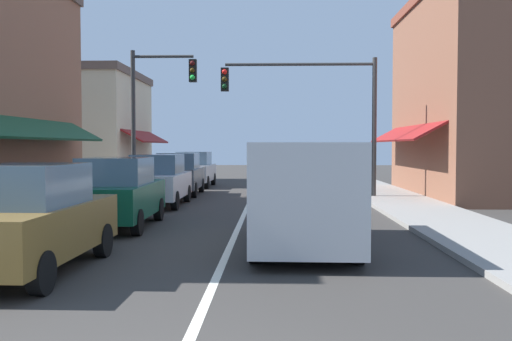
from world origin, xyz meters
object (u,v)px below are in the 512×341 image
object	(u,v)px
parked_car_second_left	(117,193)
parked_car_distant_left	(195,169)
traffic_signal_mast_arm	(319,101)
parked_car_third_left	(158,180)
parked_car_far_left	(179,174)
van_in_lane	(304,191)
traffic_signal_left_corner	(153,102)
parked_car_nearest_left	(27,219)

from	to	relation	value
parked_car_second_left	parked_car_distant_left	distance (m)	14.44
parked_car_distant_left	traffic_signal_mast_arm	xyz separation A→B (m)	(5.75, -6.43, 2.94)
parked_car_second_left	traffic_signal_mast_arm	distance (m)	10.26
parked_car_second_left	parked_car_third_left	bearing A→B (deg)	89.02
parked_car_third_left	parked_car_far_left	size ratio (longest dim) A/B	0.99
parked_car_third_left	parked_car_second_left	bearing A→B (deg)	-90.13
parked_car_second_left	van_in_lane	xyz separation A→B (m)	(4.56, -2.67, 0.27)
traffic_signal_mast_arm	traffic_signal_left_corner	distance (m)	6.64
parked_car_third_left	traffic_signal_left_corner	distance (m)	4.65
parked_car_distant_left	parked_car_far_left	bearing A→B (deg)	-88.92
traffic_signal_mast_arm	parked_car_third_left	bearing A→B (deg)	-153.81
parked_car_third_left	traffic_signal_mast_arm	bearing A→B (deg)	25.84
parked_car_distant_left	van_in_lane	size ratio (longest dim) A/B	0.79
parked_car_distant_left	traffic_signal_mast_arm	bearing A→B (deg)	-47.43
van_in_lane	traffic_signal_left_corner	size ratio (longest dim) A/B	0.88
parked_car_nearest_left	parked_car_distant_left	bearing A→B (deg)	90.89
parked_car_nearest_left	traffic_signal_mast_arm	size ratio (longest dim) A/B	0.68
parked_car_third_left	parked_car_distant_left	bearing A→B (deg)	89.94
parked_car_nearest_left	traffic_signal_mast_arm	bearing A→B (deg)	67.31
parked_car_far_left	traffic_signal_left_corner	size ratio (longest dim) A/B	0.70
parked_car_second_left	traffic_signal_left_corner	xyz separation A→B (m)	(-0.92, 8.66, 2.98)
parked_car_second_left	parked_car_distant_left	world-z (taller)	same
van_in_lane	parked_car_nearest_left	bearing A→B (deg)	-150.22
traffic_signal_left_corner	parked_car_third_left	bearing A→B (deg)	-75.45
parked_car_second_left	parked_car_nearest_left	bearing A→B (deg)	-91.51
parked_car_third_left	van_in_lane	world-z (taller)	van_in_lane
parked_car_distant_left	van_in_lane	world-z (taller)	van_in_lane
parked_car_distant_left	traffic_signal_mast_arm	size ratio (longest dim) A/B	0.68
parked_car_third_left	parked_car_far_left	distance (m)	4.36
parked_car_distant_left	parked_car_third_left	bearing A→B (deg)	-88.97
parked_car_nearest_left	van_in_lane	bearing A→B (deg)	29.17
parked_car_second_left	traffic_signal_left_corner	bearing A→B (deg)	94.85
parked_car_distant_left	traffic_signal_mast_arm	world-z (taller)	traffic_signal_mast_arm
parked_car_distant_left	van_in_lane	distance (m)	17.73
parked_car_distant_left	van_in_lane	bearing A→B (deg)	-74.13
traffic_signal_left_corner	parked_car_second_left	bearing A→B (deg)	-83.96
parked_car_second_left	parked_car_far_left	bearing A→B (deg)	89.03
van_in_lane	parked_car_distant_left	bearing A→B (deg)	106.51
parked_car_nearest_left	traffic_signal_left_corner	size ratio (longest dim) A/B	0.70
parked_car_nearest_left	parked_car_third_left	size ratio (longest dim) A/B	1.00
parked_car_nearest_left	parked_car_distant_left	world-z (taller)	same
parked_car_third_left	traffic_signal_left_corner	world-z (taller)	traffic_signal_left_corner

